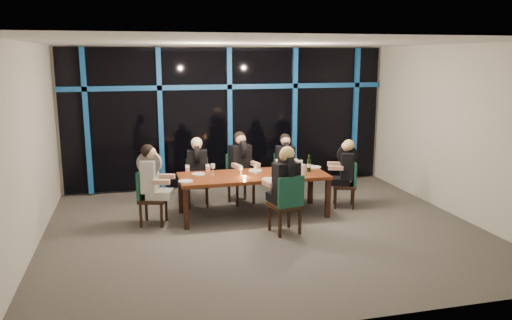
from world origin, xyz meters
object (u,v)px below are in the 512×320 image
at_px(chair_end_left, 148,194).
at_px(diner_end_right, 345,163).
at_px(dining_table, 253,178).
at_px(diner_far_right, 285,157).
at_px(chair_near_mid, 287,201).
at_px(diner_end_left, 152,173).
at_px(wine_bottle, 309,165).
at_px(diner_near_mid, 285,177).
at_px(water_pitcher, 303,170).
at_px(chair_end_right, 349,182).
at_px(diner_far_left, 197,162).
at_px(chair_far_left, 198,180).
at_px(diner_far_mid, 241,157).
at_px(chair_far_mid, 239,175).
at_px(chair_far_right, 285,174).

distance_m(chair_end_left, diner_end_right, 3.62).
distance_m(dining_table, diner_far_right, 1.24).
xyz_separation_m(chair_near_mid, diner_end_left, (-2.04, 1.01, 0.35)).
bearing_deg(wine_bottle, diner_end_left, -179.57).
bearing_deg(diner_near_mid, chair_near_mid, 90.00).
relative_size(chair_near_mid, water_pitcher, 5.31).
relative_size(chair_end_right, chair_near_mid, 0.91).
xyz_separation_m(chair_end_left, chair_end_right, (3.68, 0.09, -0.03)).
bearing_deg(wine_bottle, diner_far_left, 156.25).
bearing_deg(chair_end_left, wine_bottle, -72.92).
distance_m(chair_near_mid, diner_end_right, 1.90).
bearing_deg(water_pitcher, chair_end_right, 12.65).
distance_m(dining_table, diner_end_right, 1.79).
relative_size(diner_far_right, water_pitcher, 4.75).
distance_m(dining_table, chair_near_mid, 1.12).
height_order(diner_end_left, wine_bottle, diner_end_left).
bearing_deg(diner_far_right, chair_far_left, -172.79).
bearing_deg(water_pitcher, diner_end_right, 15.14).
xyz_separation_m(chair_near_mid, diner_far_mid, (-0.34, 1.86, 0.37)).
distance_m(chair_far_mid, diner_far_left, 0.88).
relative_size(diner_end_right, wine_bottle, 2.68).
bearing_deg(dining_table, chair_far_left, 135.06).
bearing_deg(chair_end_left, diner_far_mid, -47.79).
relative_size(chair_end_left, diner_far_mid, 1.01).
height_order(chair_near_mid, diner_near_mid, diner_near_mid).
xyz_separation_m(dining_table, diner_far_left, (-0.88, 0.80, 0.17)).
distance_m(dining_table, wine_bottle, 1.04).
relative_size(chair_near_mid, diner_far_right, 1.12).
bearing_deg(diner_near_mid, diner_end_left, -36.02).
relative_size(chair_far_mid, chair_end_left, 1.01).
bearing_deg(diner_end_right, chair_far_right, -114.45).
height_order(diner_far_mid, wine_bottle, diner_far_mid).
bearing_deg(chair_near_mid, diner_end_right, -153.91).
bearing_deg(diner_near_mid, dining_table, -85.85).
relative_size(chair_far_mid, diner_far_right, 1.10).
xyz_separation_m(chair_end_left, diner_far_right, (2.70, 0.91, 0.33)).
xyz_separation_m(chair_far_left, diner_end_right, (2.66, -0.80, 0.34)).
height_order(chair_far_left, water_pitcher, water_pitcher).
xyz_separation_m(wine_bottle, water_pitcher, (-0.18, -0.19, -0.03)).
height_order(diner_far_right, water_pitcher, diner_far_right).
relative_size(chair_far_mid, diner_far_left, 1.09).
bearing_deg(dining_table, chair_end_right, 1.59).
xyz_separation_m(dining_table, chair_near_mid, (0.29, -1.07, -0.14)).
distance_m(chair_end_left, wine_bottle, 2.87).
distance_m(dining_table, chair_far_right, 1.30).
distance_m(diner_far_mid, wine_bottle, 1.36).
bearing_deg(chair_far_right, water_pitcher, -84.71).
relative_size(diner_far_left, diner_end_right, 1.02).
xyz_separation_m(chair_end_right, diner_far_left, (-2.73, 0.75, 0.37)).
relative_size(chair_far_right, chair_end_right, 1.01).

